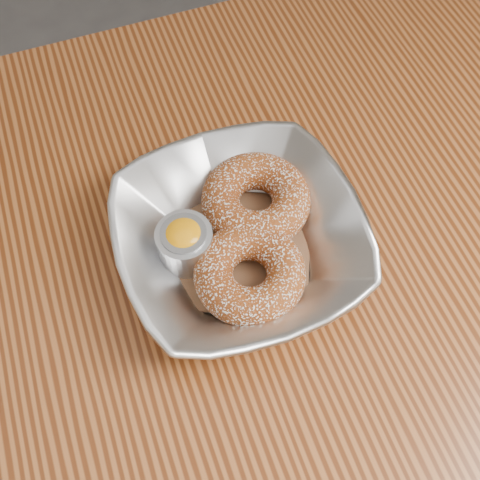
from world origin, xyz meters
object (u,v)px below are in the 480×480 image
object	(u,v)px
table	(193,321)
serving_bowl	(240,240)
donut_front	(250,273)
donut_back	(256,200)
ramekin	(185,243)

from	to	relation	value
table	serving_bowl	distance (m)	0.15
table	donut_front	distance (m)	0.14
donut_back	donut_front	bearing A→B (deg)	-115.00
table	serving_bowl	xyz separation A→B (m)	(0.06, 0.02, 0.13)
serving_bowl	ramekin	world-z (taller)	same
donut_back	ramekin	bearing A→B (deg)	-163.27
ramekin	donut_front	bearing A→B (deg)	-46.04
table	donut_front	size ratio (longest dim) A/B	10.83
serving_bowl	donut_front	xyz separation A→B (m)	(-0.00, -0.04, -0.00)
serving_bowl	ramekin	distance (m)	0.06
table	donut_back	world-z (taller)	donut_back
serving_bowl	donut_front	world-z (taller)	serving_bowl
table	serving_bowl	world-z (taller)	serving_bowl
serving_bowl	donut_front	size ratio (longest dim) A/B	2.23
table	ramekin	bearing A→B (deg)	69.67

